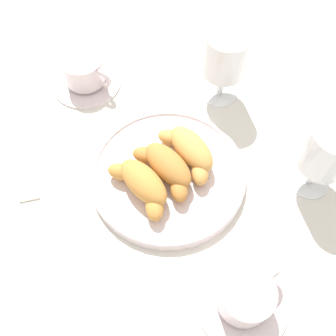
% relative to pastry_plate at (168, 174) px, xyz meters
% --- Properties ---
extents(ground_plane, '(2.20, 2.20, 0.00)m').
position_rel_pastry_plate_xyz_m(ground_plane, '(0.02, -0.01, -0.01)').
color(ground_plane, silver).
extents(pastry_plate, '(0.26, 0.26, 0.02)m').
position_rel_pastry_plate_xyz_m(pastry_plate, '(0.00, 0.00, 0.00)').
color(pastry_plate, silver).
rests_on(pastry_plate, ground_plane).
extents(croissant_large, '(0.14, 0.07, 0.04)m').
position_rel_pastry_plate_xyz_m(croissant_large, '(0.01, -0.05, 0.03)').
color(croissant_large, '#D6994C').
rests_on(croissant_large, pastry_plate).
extents(croissant_small, '(0.13, 0.08, 0.04)m').
position_rel_pastry_plate_xyz_m(croissant_small, '(-0.00, 0.00, 0.03)').
color(croissant_small, '#BC7A38').
rests_on(croissant_small, pastry_plate).
extents(croissant_extra, '(0.13, 0.08, 0.04)m').
position_rel_pastry_plate_xyz_m(croissant_extra, '(-0.01, 0.05, 0.03)').
color(croissant_extra, '#CC893D').
rests_on(croissant_extra, pastry_plate).
extents(coffee_cup_near, '(0.14, 0.14, 0.06)m').
position_rel_pastry_plate_xyz_m(coffee_cup_near, '(-0.23, 0.01, 0.02)').
color(coffee_cup_near, silver).
rests_on(coffee_cup_near, ground_plane).
extents(coffee_cup_far, '(0.14, 0.14, 0.06)m').
position_rel_pastry_plate_xyz_m(coffee_cup_far, '(0.26, 0.04, 0.02)').
color(coffee_cup_far, silver).
rests_on(coffee_cup_far, ground_plane).
extents(juice_glass_left, '(0.08, 0.08, 0.14)m').
position_rel_pastry_plate_xyz_m(juice_glass_left, '(-0.12, -0.20, 0.08)').
color(juice_glass_left, white).
rests_on(juice_glass_left, ground_plane).
extents(juice_glass_right, '(0.08, 0.08, 0.14)m').
position_rel_pastry_plate_xyz_m(juice_glass_right, '(0.11, -0.18, 0.08)').
color(juice_glass_right, white).
rests_on(juice_glass_right, ground_plane).
extents(sugar_packet, '(0.06, 0.05, 0.01)m').
position_rel_pastry_plate_xyz_m(sugar_packet, '(0.10, 0.21, -0.01)').
color(sugar_packet, white).
rests_on(sugar_packet, ground_plane).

